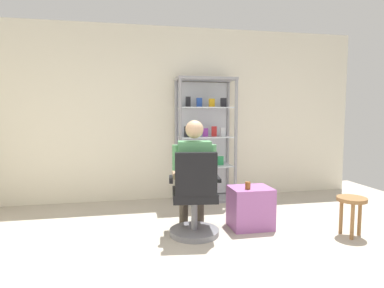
% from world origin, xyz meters
% --- Properties ---
extents(back_wall, '(6.00, 0.10, 2.70)m').
position_xyz_m(back_wall, '(0.00, 3.00, 1.35)').
color(back_wall, silver).
rests_on(back_wall, ground).
extents(display_cabinet_main, '(0.90, 0.45, 1.90)m').
position_xyz_m(display_cabinet_main, '(0.40, 2.76, 0.97)').
color(display_cabinet_main, gray).
rests_on(display_cabinet_main, ground).
extents(office_chair, '(0.59, 0.56, 0.96)m').
position_xyz_m(office_chair, '(-0.08, 1.25, 0.39)').
color(office_chair, slate).
rests_on(office_chair, ground).
extents(seated_shopkeeper, '(0.52, 0.60, 1.29)m').
position_xyz_m(seated_shopkeeper, '(-0.06, 1.41, 0.71)').
color(seated_shopkeeper, '#3F382D').
rests_on(seated_shopkeeper, ground).
extents(storage_crate, '(0.48, 0.40, 0.49)m').
position_xyz_m(storage_crate, '(0.64, 1.40, 0.24)').
color(storage_crate, '#9E599E').
rests_on(storage_crate, ground).
extents(tea_glass, '(0.06, 0.06, 0.09)m').
position_xyz_m(tea_glass, '(0.57, 1.32, 0.53)').
color(tea_glass, brown).
rests_on(tea_glass, storage_crate).
extents(wooden_stool, '(0.32, 0.32, 0.44)m').
position_xyz_m(wooden_stool, '(1.63, 0.92, 0.35)').
color(wooden_stool, olive).
rests_on(wooden_stool, ground).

